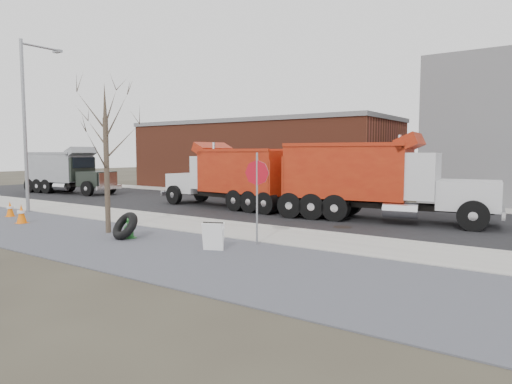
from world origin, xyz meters
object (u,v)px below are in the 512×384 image
Objects in this scene: sandwich_board at (213,236)px; dump_truck_grey at (67,170)px; dump_truck_red_a at (375,177)px; stop_sign at (257,183)px; fire_hydrant at (130,228)px; dump_truck_red_b at (232,175)px; truck_tire at (125,226)px.

sandwich_board is 0.12× the size of dump_truck_grey.
stop_sign is at bearing -106.16° from dump_truck_red_a.
fire_hydrant is 9.01m from dump_truck_red_b.
fire_hydrant is at bearing -149.33° from stop_sign.
dump_truck_red_a reaches higher than truck_tire.
truck_tire is 0.16× the size of dump_truck_grey.
stop_sign is 22.05m from dump_truck_grey.
dump_truck_red_a is (5.13, 8.62, 1.35)m from truck_tire.
stop_sign is 3.44× the size of sandwich_board.
dump_truck_red_b is at bearing -6.59° from dump_truck_grey.
fire_hydrant is at bearing 111.10° from dump_truck_red_b.
fire_hydrant is 18.98m from dump_truck_grey.
truck_tire is 1.38× the size of sandwich_board.
truck_tire is (-0.06, -0.16, 0.10)m from fire_hydrant.
truck_tire is 0.13× the size of dump_truck_red_a.
dump_truck_red_a is 21.93m from dump_truck_grey.
truck_tire reaches higher than sandwich_board.
dump_truck_red_b is at bearing 105.86° from fire_hydrant.
dump_truck_grey is at bearing 152.75° from fire_hydrant.
dump_truck_red_b reaches higher than stop_sign.
dump_truck_grey is at bearing 4.86° from dump_truck_red_b.
dump_truck_grey is at bearing 132.98° from sandwich_board.
truck_tire is 4.62m from stop_sign.
sandwich_board is 0.10× the size of dump_truck_red_b.
dump_truck_grey is (-21.93, 0.16, -0.19)m from dump_truck_red_a.
dump_truck_grey reaches higher than sandwich_board.
sandwich_board is at bearing -29.12° from dump_truck_grey.
dump_truck_red_b is (-2.41, 8.72, 1.24)m from truck_tire.
dump_truck_grey is at bearing 172.14° from dump_truck_red_a.
dump_truck_grey is at bearing 171.38° from stop_sign.
dump_truck_grey is (-20.87, 7.13, -0.31)m from stop_sign.
dump_truck_grey reaches higher than fire_hydrant.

